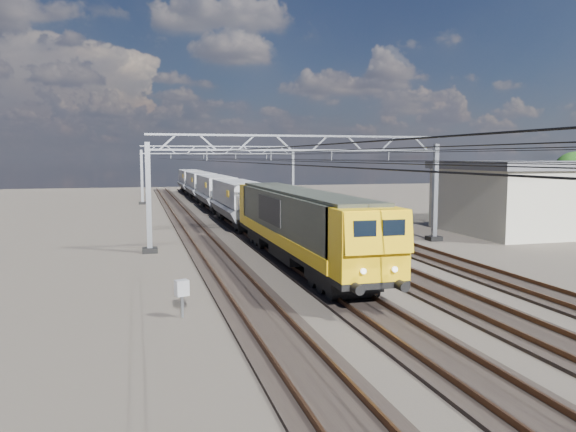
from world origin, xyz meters
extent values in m
plane|color=#29231E|center=(0.00, 0.00, 0.00)|extent=(160.00, 160.00, 0.00)
cube|color=black|center=(-6.00, 0.00, 0.06)|extent=(2.60, 140.00, 0.12)
cube|color=#533421|center=(-6.72, 0.00, 0.22)|extent=(0.08, 140.00, 0.16)
cube|color=#533421|center=(-5.28, 0.00, 0.22)|extent=(0.08, 140.00, 0.16)
cube|color=black|center=(-2.00, 0.00, 0.06)|extent=(2.60, 140.00, 0.12)
cube|color=#533421|center=(-2.72, 0.00, 0.22)|extent=(0.08, 140.00, 0.16)
cube|color=#533421|center=(-1.28, 0.00, 0.22)|extent=(0.08, 140.00, 0.16)
cube|color=black|center=(2.00, 0.00, 0.06)|extent=(2.60, 140.00, 0.12)
cube|color=#533421|center=(1.28, 0.00, 0.22)|extent=(0.08, 140.00, 0.16)
cube|color=#533421|center=(2.72, 0.00, 0.22)|extent=(0.08, 140.00, 0.16)
cube|color=black|center=(6.00, 0.00, 0.06)|extent=(2.60, 140.00, 0.12)
cube|color=#533421|center=(5.28, 0.00, 0.22)|extent=(0.08, 140.00, 0.16)
cube|color=#533421|center=(6.72, 0.00, 0.22)|extent=(0.08, 140.00, 0.16)
cube|color=gray|center=(-9.50, 4.00, 3.30)|extent=(0.30, 0.30, 6.60)
cube|color=gray|center=(9.50, 4.00, 3.30)|extent=(0.30, 0.30, 6.60)
cube|color=black|center=(-9.50, 4.00, 0.15)|extent=(0.90, 0.90, 0.30)
cube|color=black|center=(9.50, 4.00, 0.15)|extent=(0.90, 0.90, 0.30)
cube|color=gray|center=(0.00, 4.00, 7.05)|extent=(19.30, 0.18, 0.12)
cube|color=gray|center=(0.00, 4.00, 6.15)|extent=(19.30, 0.18, 0.12)
cube|color=gray|center=(-8.31, 4.00, 6.60)|extent=(1.03, 0.10, 0.94)
cube|color=gray|center=(-5.94, 4.00, 6.60)|extent=(1.03, 0.10, 0.94)
cube|color=gray|center=(-3.56, 4.00, 6.60)|extent=(1.03, 0.10, 0.94)
cube|color=gray|center=(-1.19, 4.00, 6.60)|extent=(1.03, 0.10, 0.94)
cube|color=gray|center=(1.19, 4.00, 6.60)|extent=(1.03, 0.10, 0.94)
cube|color=gray|center=(3.56, 4.00, 6.60)|extent=(1.03, 0.10, 0.94)
cube|color=gray|center=(5.94, 4.00, 6.60)|extent=(1.03, 0.10, 0.94)
cube|color=gray|center=(8.31, 4.00, 6.60)|extent=(1.03, 0.10, 0.94)
cube|color=gray|center=(-6.00, 4.00, 5.82)|extent=(0.06, 0.06, 0.65)
cube|color=gray|center=(-2.00, 4.00, 5.82)|extent=(0.06, 0.06, 0.65)
cube|color=gray|center=(2.00, 4.00, 5.82)|extent=(0.06, 0.06, 0.65)
cube|color=gray|center=(6.00, 4.00, 5.82)|extent=(0.06, 0.06, 0.65)
cube|color=gray|center=(-9.50, 40.00, 3.30)|extent=(0.30, 0.30, 6.60)
cube|color=gray|center=(9.50, 40.00, 3.30)|extent=(0.30, 0.30, 6.60)
cube|color=black|center=(-9.50, 40.00, 0.15)|extent=(0.90, 0.90, 0.30)
cube|color=black|center=(9.50, 40.00, 0.15)|extent=(0.90, 0.90, 0.30)
cube|color=gray|center=(0.00, 40.00, 7.05)|extent=(19.30, 0.18, 0.12)
cube|color=gray|center=(0.00, 40.00, 6.15)|extent=(19.30, 0.18, 0.12)
cube|color=gray|center=(-8.31, 40.00, 6.60)|extent=(1.03, 0.10, 0.94)
cube|color=gray|center=(-5.94, 40.00, 6.60)|extent=(1.03, 0.10, 0.94)
cube|color=gray|center=(-3.56, 40.00, 6.60)|extent=(1.03, 0.10, 0.94)
cube|color=gray|center=(-1.19, 40.00, 6.60)|extent=(1.03, 0.10, 0.94)
cube|color=gray|center=(1.19, 40.00, 6.60)|extent=(1.03, 0.10, 0.94)
cube|color=gray|center=(3.56, 40.00, 6.60)|extent=(1.03, 0.10, 0.94)
cube|color=gray|center=(5.94, 40.00, 6.60)|extent=(1.03, 0.10, 0.94)
cube|color=gray|center=(8.31, 40.00, 6.60)|extent=(1.03, 0.10, 0.94)
cube|color=gray|center=(-6.00, 40.00, 5.82)|extent=(0.06, 0.06, 0.65)
cube|color=gray|center=(-2.00, 40.00, 5.82)|extent=(0.06, 0.06, 0.65)
cube|color=gray|center=(2.00, 40.00, 5.82)|extent=(0.06, 0.06, 0.65)
cube|color=gray|center=(6.00, 40.00, 5.82)|extent=(0.06, 0.06, 0.65)
cylinder|color=black|center=(-6.00, 8.00, 5.50)|extent=(0.03, 140.00, 0.03)
cylinder|color=black|center=(-6.00, 8.00, 6.00)|extent=(0.03, 140.00, 0.03)
cylinder|color=black|center=(-2.00, 8.00, 5.50)|extent=(0.03, 140.00, 0.03)
cylinder|color=black|center=(-2.00, 8.00, 6.00)|extent=(0.03, 140.00, 0.03)
cylinder|color=black|center=(2.00, 8.00, 5.50)|extent=(0.03, 140.00, 0.03)
cylinder|color=black|center=(2.00, 8.00, 6.00)|extent=(0.03, 140.00, 0.03)
cylinder|color=black|center=(6.00, 8.00, 5.50)|extent=(0.03, 140.00, 0.03)
cylinder|color=black|center=(6.00, 8.00, 6.00)|extent=(0.03, 140.00, 0.03)
cube|color=black|center=(-2.00, -8.64, 0.75)|extent=(2.20, 3.60, 0.60)
cube|color=black|center=(-2.00, 4.36, 0.75)|extent=(2.20, 3.60, 0.60)
cube|color=black|center=(-2.00, -2.14, 1.13)|extent=(2.65, 20.00, 0.25)
cube|color=black|center=(-2.00, -2.14, 0.75)|extent=(2.20, 4.50, 0.75)
cube|color=#2C3129|center=(-2.00, -2.14, 2.55)|extent=(2.65, 17.00, 2.60)
cube|color=#E5B10C|center=(-3.34, -2.14, 1.55)|extent=(0.04, 17.00, 0.60)
cube|color=#E5B10C|center=(-0.66, -2.14, 1.55)|extent=(0.04, 17.00, 0.60)
cube|color=black|center=(-3.35, -1.14, 2.90)|extent=(0.05, 5.00, 1.40)
cube|color=black|center=(-0.65, -1.14, 2.90)|extent=(0.05, 5.00, 1.40)
cube|color=#2C3129|center=(-2.00, -2.14, 3.92)|extent=(2.25, 18.00, 0.15)
cube|color=#E5B10C|center=(-2.00, -11.24, 2.55)|extent=(2.65, 1.80, 2.60)
cube|color=#E5B10C|center=(-2.00, -12.19, 3.05)|extent=(2.60, 0.46, 1.52)
cube|color=black|center=(-2.55, -12.29, 3.15)|extent=(0.85, 0.08, 0.75)
cube|color=black|center=(-1.45, -12.29, 3.15)|extent=(0.85, 0.08, 0.75)
cylinder|color=black|center=(-2.85, -12.44, 1.15)|extent=(0.36, 0.50, 0.36)
cylinder|color=black|center=(-1.15, -12.44, 1.15)|extent=(0.36, 0.50, 0.36)
cylinder|color=white|center=(-2.60, -12.34, 1.75)|extent=(0.20, 0.08, 0.20)
cylinder|color=white|center=(-1.40, -12.34, 1.75)|extent=(0.20, 0.08, 0.20)
cube|color=#E5B10C|center=(-2.00, 6.96, 2.55)|extent=(2.65, 1.80, 2.60)
cube|color=#E5B10C|center=(-2.00, 7.91, 3.05)|extent=(2.60, 0.46, 1.52)
cube|color=black|center=(-2.55, 8.01, 3.15)|extent=(0.85, 0.08, 0.75)
cube|color=black|center=(-1.45, 8.01, 3.15)|extent=(0.85, 0.08, 0.75)
cylinder|color=black|center=(-2.85, 8.16, 1.15)|extent=(0.36, 0.50, 0.36)
cylinder|color=black|center=(-1.15, 8.16, 1.15)|extent=(0.36, 0.50, 0.36)
cylinder|color=white|center=(-2.60, 8.06, 1.75)|extent=(0.20, 0.08, 0.20)
cylinder|color=white|center=(-1.40, 8.06, 1.75)|extent=(0.20, 0.08, 0.20)
cube|color=black|center=(-2.00, 11.06, 0.72)|extent=(2.20, 2.60, 0.55)
cube|color=black|center=(-2.00, 20.06, 0.72)|extent=(2.20, 2.60, 0.55)
cube|color=black|center=(-2.00, 15.56, 1.08)|extent=(2.40, 13.00, 0.20)
cube|color=gray|center=(-2.00, 15.56, 2.80)|extent=(2.80, 12.00, 1.80)
cube|color=#4B4D53|center=(-2.95, 15.56, 1.55)|extent=(1.48, 12.00, 1.36)
cube|color=#4B4D53|center=(-1.05, 15.56, 1.55)|extent=(1.48, 12.00, 1.36)
cube|color=#E5B10C|center=(-3.42, 12.56, 2.90)|extent=(0.04, 1.20, 0.50)
cube|color=black|center=(-2.00, 25.26, 0.72)|extent=(2.20, 2.60, 0.55)
cube|color=black|center=(-2.00, 34.26, 0.72)|extent=(2.20, 2.60, 0.55)
cube|color=black|center=(-2.00, 29.76, 1.08)|extent=(2.40, 13.00, 0.20)
cube|color=gray|center=(-2.00, 29.76, 2.80)|extent=(2.80, 12.00, 1.80)
cube|color=#4B4D53|center=(-2.95, 29.76, 1.55)|extent=(1.48, 12.00, 1.36)
cube|color=#4B4D53|center=(-1.05, 29.76, 1.55)|extent=(1.48, 12.00, 1.36)
cube|color=#E5B10C|center=(-3.42, 26.76, 2.90)|extent=(0.04, 1.20, 0.50)
cube|color=black|center=(-2.00, 39.46, 0.72)|extent=(2.20, 2.60, 0.55)
cube|color=black|center=(-2.00, 48.46, 0.72)|extent=(2.20, 2.60, 0.55)
cube|color=black|center=(-2.00, 43.96, 1.08)|extent=(2.40, 13.00, 0.20)
cube|color=gray|center=(-2.00, 43.96, 2.80)|extent=(2.80, 12.00, 1.80)
cube|color=#4B4D53|center=(-2.95, 43.96, 1.55)|extent=(1.48, 12.00, 1.36)
cube|color=#4B4D53|center=(-1.05, 43.96, 1.55)|extent=(1.48, 12.00, 1.36)
cube|color=#E5B10C|center=(-3.42, 40.96, 2.90)|extent=(0.04, 1.20, 0.50)
cube|color=black|center=(-2.00, 53.66, 0.72)|extent=(2.20, 2.60, 0.55)
cube|color=black|center=(-2.00, 62.66, 0.72)|extent=(2.20, 2.60, 0.55)
cube|color=black|center=(-2.00, 58.16, 1.08)|extent=(2.40, 13.00, 0.20)
cube|color=gray|center=(-2.00, 58.16, 2.80)|extent=(2.80, 12.00, 1.80)
cube|color=#4B4D53|center=(-2.95, 58.16, 1.55)|extent=(1.48, 12.00, 1.36)
cube|color=#4B4D53|center=(-1.05, 58.16, 1.55)|extent=(1.48, 12.00, 1.36)
cube|color=#E5B10C|center=(-3.42, 55.16, 2.90)|extent=(0.04, 1.20, 0.50)
cube|color=gray|center=(-8.72, -10.36, 0.40)|extent=(0.10, 0.10, 0.79)
cube|color=#B1B3B9|center=(-8.72, -10.36, 1.08)|extent=(0.53, 0.46, 0.57)
cube|color=#B9B6A3|center=(22.00, 6.00, 2.40)|extent=(18.00, 10.00, 4.80)
cube|color=#5A5B60|center=(22.00, 6.00, 5.10)|extent=(18.60, 10.60, 0.60)
cylinder|color=#3A281A|center=(30.00, 14.00, 1.49)|extent=(0.70, 0.70, 2.98)
sphere|color=#11380F|center=(30.00, 14.00, 4.17)|extent=(4.17, 4.17, 4.17)
camera|label=1|loc=(-10.18, -30.25, 5.71)|focal=35.00mm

